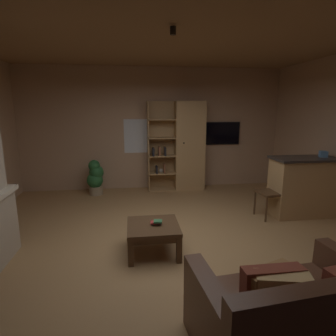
{
  "coord_description": "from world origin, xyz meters",
  "views": [
    {
      "loc": [
        -0.53,
        -3.61,
        1.92
      ],
      "look_at": [
        0.0,
        0.4,
        1.05
      ],
      "focal_mm": 29.66,
      "sensor_mm": 36.0,
      "label": 1
    }
  ],
  "objects_px": {
    "table_book_0": "(157,223)",
    "coffee_table": "(153,230)",
    "bookshelf_cabinet": "(186,147)",
    "leather_couch": "(291,318)",
    "table_book_2": "(158,221)",
    "dining_chair": "(275,188)",
    "kitchen_bar_counter": "(309,186)",
    "wall_mounted_tv": "(220,133)",
    "tissue_box": "(323,154)",
    "table_book_1": "(155,222)",
    "potted_floor_plant": "(95,177)"
  },
  "relations": [
    {
      "from": "dining_chair",
      "to": "table_book_1",
      "type": "bearing_deg",
      "value": -156.02
    },
    {
      "from": "table_book_0",
      "to": "leather_couch",
      "type": "bearing_deg",
      "value": -62.64
    },
    {
      "from": "bookshelf_cabinet",
      "to": "potted_floor_plant",
      "type": "height_order",
      "value": "bookshelf_cabinet"
    },
    {
      "from": "bookshelf_cabinet",
      "to": "tissue_box",
      "type": "height_order",
      "value": "bookshelf_cabinet"
    },
    {
      "from": "leather_couch",
      "to": "table_book_1",
      "type": "relative_size",
      "value": 12.4
    },
    {
      "from": "coffee_table",
      "to": "tissue_box",
      "type": "bearing_deg",
      "value": 18.11
    },
    {
      "from": "kitchen_bar_counter",
      "to": "coffee_table",
      "type": "bearing_deg",
      "value": -160.69
    },
    {
      "from": "kitchen_bar_counter",
      "to": "wall_mounted_tv",
      "type": "xyz_separation_m",
      "value": [
        -1.01,
        2.15,
        0.78
      ]
    },
    {
      "from": "leather_couch",
      "to": "table_book_2",
      "type": "distance_m",
      "value": 1.93
    },
    {
      "from": "table_book_0",
      "to": "coffee_table",
      "type": "bearing_deg",
      "value": -151.65
    },
    {
      "from": "table_book_2",
      "to": "wall_mounted_tv",
      "type": "xyz_separation_m",
      "value": [
        1.85,
        3.19,
        0.87
      ]
    },
    {
      "from": "tissue_box",
      "to": "table_book_0",
      "type": "bearing_deg",
      "value": -162.08
    },
    {
      "from": "tissue_box",
      "to": "potted_floor_plant",
      "type": "bearing_deg",
      "value": 157.32
    },
    {
      "from": "tissue_box",
      "to": "kitchen_bar_counter",
      "type": "bearing_deg",
      "value": -179.48
    },
    {
      "from": "tissue_box",
      "to": "table_book_2",
      "type": "xyz_separation_m",
      "value": [
        -3.07,
        -1.04,
        -0.67
      ]
    },
    {
      "from": "table_book_1",
      "to": "dining_chair",
      "type": "relative_size",
      "value": 0.14
    },
    {
      "from": "bookshelf_cabinet",
      "to": "coffee_table",
      "type": "bearing_deg",
      "value": -108.87
    },
    {
      "from": "bookshelf_cabinet",
      "to": "leather_couch",
      "type": "relative_size",
      "value": 1.33
    },
    {
      "from": "leather_couch",
      "to": "table_book_2",
      "type": "height_order",
      "value": "leather_couch"
    },
    {
      "from": "tissue_box",
      "to": "table_book_2",
      "type": "height_order",
      "value": "tissue_box"
    },
    {
      "from": "bookshelf_cabinet",
      "to": "tissue_box",
      "type": "distance_m",
      "value": 2.87
    },
    {
      "from": "potted_floor_plant",
      "to": "table_book_1",
      "type": "bearing_deg",
      "value": -68.08
    },
    {
      "from": "wall_mounted_tv",
      "to": "kitchen_bar_counter",
      "type": "bearing_deg",
      "value": -64.91
    },
    {
      "from": "bookshelf_cabinet",
      "to": "table_book_2",
      "type": "xyz_separation_m",
      "value": [
        -0.95,
        -2.98,
        -0.58
      ]
    },
    {
      "from": "bookshelf_cabinet",
      "to": "dining_chair",
      "type": "height_order",
      "value": "bookshelf_cabinet"
    },
    {
      "from": "bookshelf_cabinet",
      "to": "table_book_0",
      "type": "height_order",
      "value": "bookshelf_cabinet"
    },
    {
      "from": "leather_couch",
      "to": "table_book_0",
      "type": "xyz_separation_m",
      "value": [
        -0.9,
        1.75,
        0.1
      ]
    },
    {
      "from": "leather_couch",
      "to": "dining_chair",
      "type": "bearing_deg",
      "value": 64.56
    },
    {
      "from": "kitchen_bar_counter",
      "to": "table_book_1",
      "type": "relative_size",
      "value": 11.03
    },
    {
      "from": "bookshelf_cabinet",
      "to": "table_book_0",
      "type": "distance_m",
      "value": 3.15
    },
    {
      "from": "kitchen_bar_counter",
      "to": "wall_mounted_tv",
      "type": "distance_m",
      "value": 2.5
    },
    {
      "from": "table_book_2",
      "to": "potted_floor_plant",
      "type": "height_order",
      "value": "potted_floor_plant"
    },
    {
      "from": "leather_couch",
      "to": "table_book_0",
      "type": "distance_m",
      "value": 1.97
    },
    {
      "from": "coffee_table",
      "to": "dining_chair",
      "type": "relative_size",
      "value": 0.74
    },
    {
      "from": "dining_chair",
      "to": "wall_mounted_tv",
      "type": "relative_size",
      "value": 0.94
    },
    {
      "from": "leather_couch",
      "to": "table_book_2",
      "type": "xyz_separation_m",
      "value": [
        -0.89,
        1.7,
        0.14
      ]
    },
    {
      "from": "table_book_0",
      "to": "dining_chair",
      "type": "bearing_deg",
      "value": 23.73
    },
    {
      "from": "coffee_table",
      "to": "table_book_0",
      "type": "relative_size",
      "value": 5.49
    },
    {
      "from": "leather_couch",
      "to": "coffee_table",
      "type": "relative_size",
      "value": 2.29
    },
    {
      "from": "leather_couch",
      "to": "table_book_1",
      "type": "bearing_deg",
      "value": 118.18
    },
    {
      "from": "leather_couch",
      "to": "table_book_2",
      "type": "bearing_deg",
      "value": 117.65
    },
    {
      "from": "leather_couch",
      "to": "table_book_0",
      "type": "bearing_deg",
      "value": 117.36
    },
    {
      "from": "wall_mounted_tv",
      "to": "bookshelf_cabinet",
      "type": "bearing_deg",
      "value": -166.83
    },
    {
      "from": "bookshelf_cabinet",
      "to": "table_book_1",
      "type": "xyz_separation_m",
      "value": [
        -0.98,
        -2.95,
        -0.6
      ]
    },
    {
      "from": "kitchen_bar_counter",
      "to": "tissue_box",
      "type": "relative_size",
      "value": 11.62
    },
    {
      "from": "wall_mounted_tv",
      "to": "coffee_table",
      "type": "bearing_deg",
      "value": -121.08
    },
    {
      "from": "kitchen_bar_counter",
      "to": "coffee_table",
      "type": "relative_size",
      "value": 2.04
    },
    {
      "from": "kitchen_bar_counter",
      "to": "table_book_0",
      "type": "xyz_separation_m",
      "value": [
        -2.87,
        -0.99,
        -0.13
      ]
    },
    {
      "from": "bookshelf_cabinet",
      "to": "tissue_box",
      "type": "bearing_deg",
      "value": -42.42
    },
    {
      "from": "bookshelf_cabinet",
      "to": "dining_chair",
      "type": "xyz_separation_m",
      "value": [
        1.23,
        -1.97,
        -0.5
      ]
    }
  ]
}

